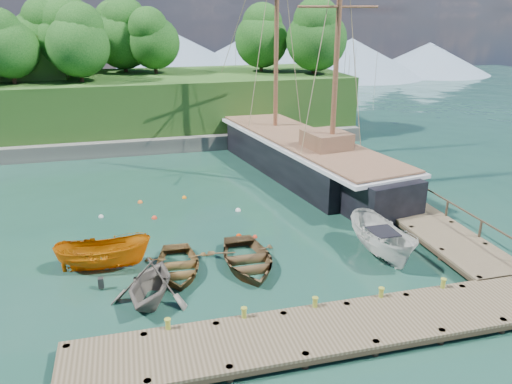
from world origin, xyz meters
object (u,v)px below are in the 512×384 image
rowboat_0 (178,272)px  schooner (300,157)px  cabin_boat_white (381,256)px  rowboat_2 (247,267)px  rowboat_1 (151,301)px  motorboat_orange (105,269)px

rowboat_0 → schooner: size_ratio=0.15×
cabin_boat_white → rowboat_0: bearing=173.3°
rowboat_2 → schooner: bearing=61.6°
rowboat_1 → schooner: 20.33m
rowboat_1 → rowboat_2: 5.26m
rowboat_0 → rowboat_1: 2.73m
rowboat_1 → schooner: size_ratio=0.13×
schooner → rowboat_0: bearing=-139.4°
cabin_boat_white → rowboat_2: bearing=173.3°
schooner → motorboat_orange: bearing=-149.9°
rowboat_1 → motorboat_orange: bearing=139.9°
rowboat_1 → motorboat_orange: rowboat_1 is taller
rowboat_2 → schooner: schooner is taller
cabin_boat_white → schooner: schooner is taller
rowboat_0 → schooner: schooner is taller
rowboat_2 → schooner: 15.96m
rowboat_2 → schooner: (7.67, 13.95, 1.24)m
rowboat_0 → cabin_boat_white: 10.53m
schooner → cabin_boat_white: bearing=-102.7°
motorboat_orange → cabin_boat_white: bearing=-93.4°
motorboat_orange → schooner: schooner is taller
rowboat_0 → rowboat_2: rowboat_2 is taller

